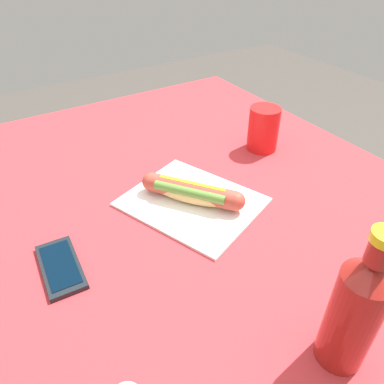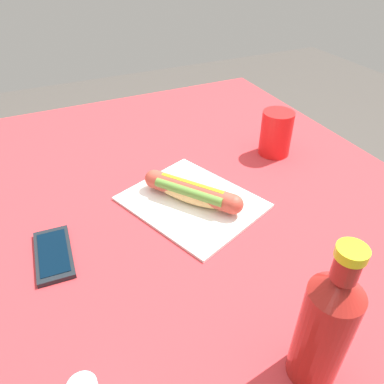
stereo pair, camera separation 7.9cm
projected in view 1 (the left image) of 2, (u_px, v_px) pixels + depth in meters
ground_plane at (195, 366)px, 1.28m from camera, size 6.00×6.00×0.00m
dining_table at (196, 232)px, 0.91m from camera, size 1.21×0.97×0.75m
paper_wrapper at (192, 202)px, 0.80m from camera, size 0.33×0.31×0.01m
hot_dog at (192, 192)px, 0.79m from camera, size 0.19×0.16×0.05m
cell_phone at (61, 266)px, 0.65m from camera, size 0.14×0.07×0.01m
soda_bottle at (355, 311)px, 0.47m from camera, size 0.07×0.07×0.23m
drinking_cup at (263, 129)px, 0.96m from camera, size 0.08×0.08×0.11m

